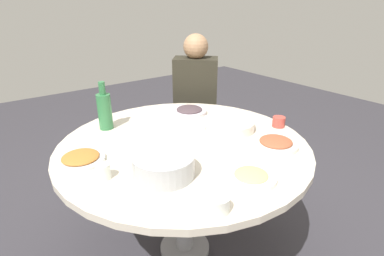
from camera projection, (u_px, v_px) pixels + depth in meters
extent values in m
plane|color=#36333A|center=(185.00, 249.00, 1.87)|extent=(8.00, 8.00, 0.00)
cylinder|color=#99999E|center=(185.00, 247.00, 1.86)|extent=(0.30, 0.30, 0.03)
cylinder|color=#99999E|center=(184.00, 200.00, 1.72)|extent=(0.10, 0.10, 0.68)
cylinder|color=beige|center=(184.00, 145.00, 1.58)|extent=(1.31, 1.31, 0.03)
cylinder|color=#B2B5BA|center=(164.00, 165.00, 1.27)|extent=(0.26, 0.26, 0.10)
ellipsoid|color=white|center=(164.00, 164.00, 1.26)|extent=(0.22, 0.22, 0.11)
cube|color=white|center=(162.00, 147.00, 1.31)|extent=(0.12, 0.16, 0.01)
cylinder|color=white|center=(228.00, 125.00, 1.73)|extent=(0.30, 0.30, 0.06)
cylinder|color=black|center=(228.00, 126.00, 1.73)|extent=(0.26, 0.26, 0.04)
cylinder|color=silver|center=(228.00, 122.00, 1.72)|extent=(0.06, 0.33, 0.01)
cylinder|color=silver|center=(189.00, 112.00, 1.97)|extent=(0.22, 0.22, 0.03)
ellipsoid|color=#4A3B40|center=(189.00, 109.00, 1.96)|extent=(0.17, 0.17, 0.04)
cylinder|color=silver|center=(81.00, 160.00, 1.39)|extent=(0.22, 0.22, 0.02)
ellipsoid|color=#BF722F|center=(80.00, 157.00, 1.38)|extent=(0.17, 0.17, 0.03)
cylinder|color=white|center=(251.00, 177.00, 1.25)|extent=(0.21, 0.21, 0.02)
ellipsoid|color=tan|center=(251.00, 175.00, 1.24)|extent=(0.14, 0.14, 0.03)
cylinder|color=white|center=(276.00, 145.00, 1.53)|extent=(0.23, 0.23, 0.02)
ellipsoid|color=#A35335|center=(276.00, 141.00, 1.52)|extent=(0.17, 0.17, 0.04)
cylinder|color=#327744|center=(105.00, 112.00, 1.71)|extent=(0.08, 0.08, 0.21)
cylinder|color=#327744|center=(102.00, 88.00, 1.66)|extent=(0.04, 0.04, 0.07)
cylinder|color=#C3453B|center=(279.00, 122.00, 1.76)|extent=(0.07, 0.07, 0.06)
cylinder|color=white|center=(219.00, 204.00, 1.05)|extent=(0.08, 0.08, 0.06)
cylinder|color=white|center=(103.00, 171.00, 1.25)|extent=(0.06, 0.06, 0.07)
cylinder|color=brown|center=(195.00, 151.00, 2.61)|extent=(0.35, 0.35, 0.44)
cube|color=#2D333D|center=(195.00, 121.00, 2.50)|extent=(0.47, 0.46, 0.12)
cube|color=#2D2A1F|center=(196.00, 87.00, 2.39)|extent=(0.38, 0.39, 0.46)
sphere|color=#A77C59|center=(196.00, 46.00, 2.26)|extent=(0.19, 0.19, 0.19)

